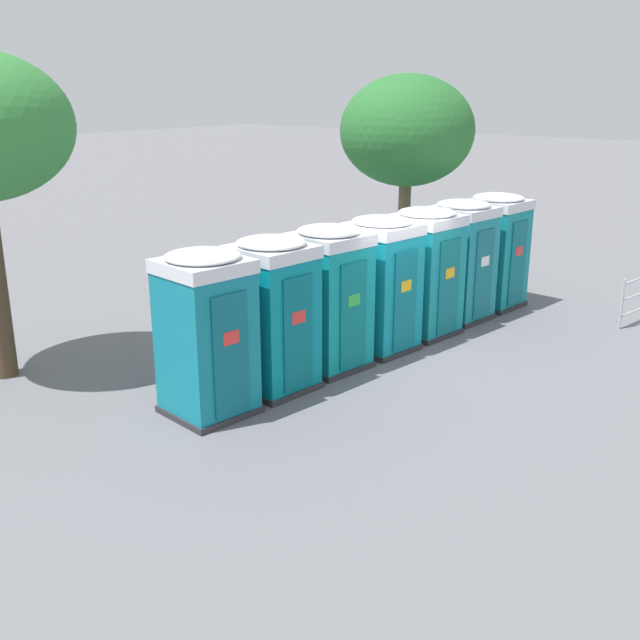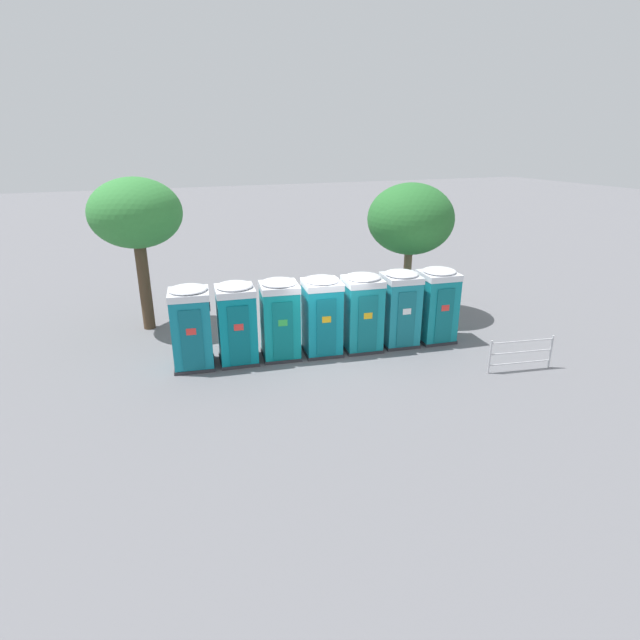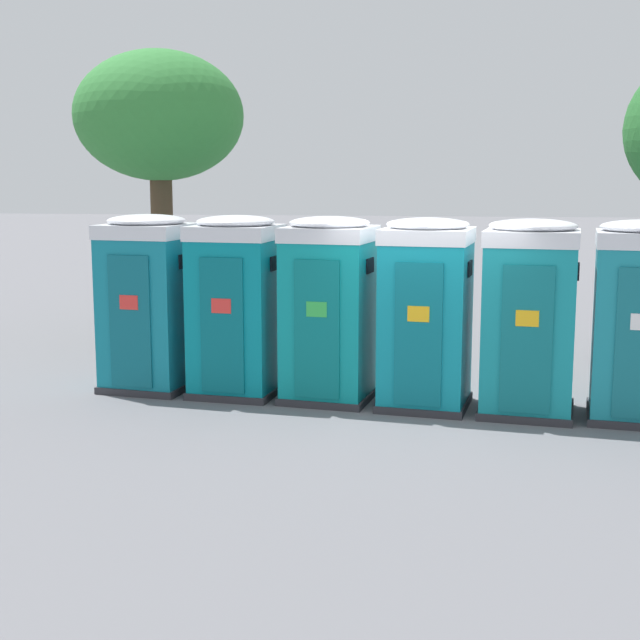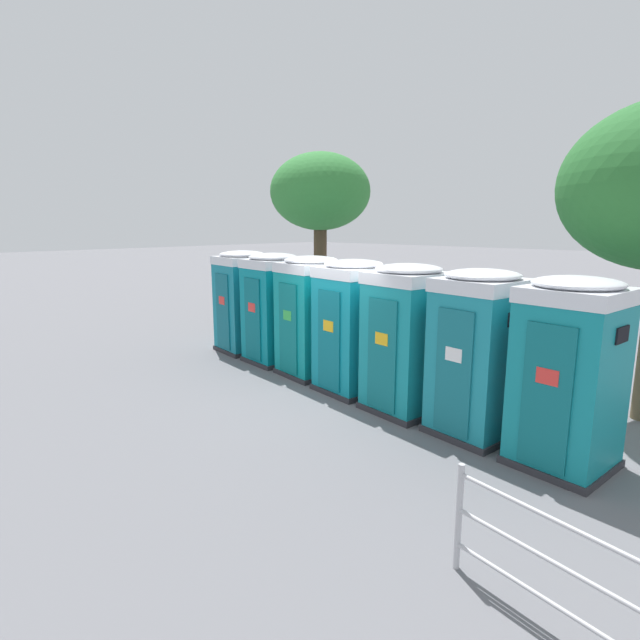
% 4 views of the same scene
% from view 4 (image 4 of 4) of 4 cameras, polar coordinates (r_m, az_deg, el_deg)
% --- Properties ---
extents(ground_plane, '(120.00, 120.00, 0.00)m').
position_cam_4_polar(ground_plane, '(9.76, 3.11, -8.14)').
color(ground_plane, slate).
extents(portapotty_0, '(1.34, 1.35, 2.54)m').
position_cam_4_polar(portapotty_0, '(12.70, -8.77, 2.17)').
color(portapotty_0, '#2D2D33').
rests_on(portapotty_0, ground).
extents(portapotty_1, '(1.29, 1.32, 2.54)m').
position_cam_4_polar(portapotty_1, '(11.58, -5.31, 1.42)').
color(portapotty_1, '#2D2D33').
rests_on(portapotty_1, ground).
extents(portapotty_2, '(1.33, 1.35, 2.54)m').
position_cam_4_polar(portapotty_2, '(10.53, -1.08, 0.51)').
color(portapotty_2, '#2D2D33').
rests_on(portapotty_2, ground).
extents(portapotty_3, '(1.31, 1.34, 2.54)m').
position_cam_4_polar(portapotty_3, '(9.50, 3.73, -0.65)').
color(portapotty_3, '#2D2D33').
rests_on(portapotty_3, ground).
extents(portapotty_4, '(1.34, 1.34, 2.54)m').
position_cam_4_polar(portapotty_4, '(8.59, 9.83, -2.03)').
color(portapotty_4, '#2D2D33').
rests_on(portapotty_4, ground).
extents(portapotty_5, '(1.30, 1.34, 2.54)m').
position_cam_4_polar(portapotty_5, '(7.86, 17.59, -3.59)').
color(portapotty_5, '#2D2D33').
rests_on(portapotty_5, ground).
extents(portapotty_6, '(1.29, 1.31, 2.54)m').
position_cam_4_polar(portapotty_6, '(7.26, 26.55, -5.43)').
color(portapotty_6, '#2D2D33').
rests_on(portapotty_6, ground).
extents(street_tree_1, '(3.12, 3.12, 5.37)m').
position_cam_4_polar(street_tree_1, '(16.00, 0.03, 14.25)').
color(street_tree_1, '#4C3826').
rests_on(street_tree_1, ground).
extents(event_barrier, '(2.03, 0.40, 1.05)m').
position_cam_4_polar(event_barrier, '(4.64, 26.24, -24.53)').
color(event_barrier, '#B7B7BC').
rests_on(event_barrier, ground).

